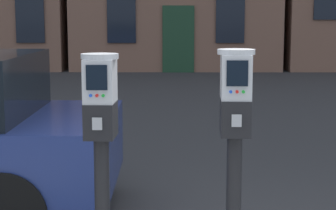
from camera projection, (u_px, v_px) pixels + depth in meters
The scene contains 2 objects.
parking_meter_near_kerb at pixel (101, 127), 3.39m from camera, with size 0.22×0.26×1.38m.
parking_meter_twin_adjacent at pixel (235, 124), 3.38m from camera, with size 0.22×0.26×1.40m.
Camera 1 is at (-0.27, -3.60, 1.72)m, focal length 62.31 mm.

